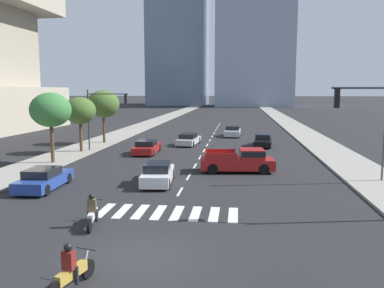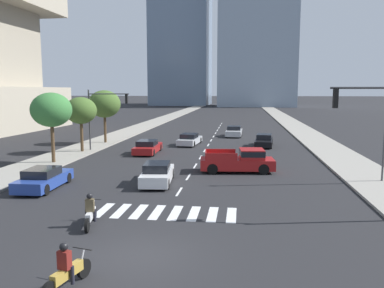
{
  "view_description": "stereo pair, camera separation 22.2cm",
  "coord_description": "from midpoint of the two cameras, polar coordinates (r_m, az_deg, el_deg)",
  "views": [
    {
      "loc": [
        3.34,
        -13.08,
        5.87
      ],
      "look_at": [
        0.0,
        15.13,
        2.0
      ],
      "focal_mm": 36.99,
      "sensor_mm": 36.0,
      "label": 1
    },
    {
      "loc": [
        3.56,
        -13.06,
        5.87
      ],
      "look_at": [
        0.0,
        15.13,
        2.0
      ],
      "focal_mm": 36.99,
      "sensor_mm": 36.0,
      "label": 2
    }
  ],
  "objects": [
    {
      "name": "sidewalk_west",
      "position": [
        46.19,
        -13.1,
        0.34
      ],
      "size": [
        4.0,
        260.0,
        0.15
      ],
      "primitive_type": "cube",
      "color": "gray",
      "rests_on": "ground"
    },
    {
      "name": "motorcycle_trailing",
      "position": [
        12.77,
        -17.53,
        -17.09
      ],
      "size": [
        0.84,
        2.16,
        1.49
      ],
      "rotation": [
        0.0,
        0.0,
        1.33
      ],
      "color": "black",
      "rests_on": "ground"
    },
    {
      "name": "sedan_silver_3",
      "position": [
        50.85,
        5.76,
        1.78
      ],
      "size": [
        2.11,
        4.4,
        1.32
      ],
      "rotation": [
        0.0,
        0.0,
        -1.62
      ],
      "color": "#B7BABF",
      "rests_on": "ground"
    },
    {
      "name": "sedan_silver_0",
      "position": [
        42.75,
        -0.65,
        0.64
      ],
      "size": [
        2.27,
        4.94,
        1.24
      ],
      "rotation": [
        0.0,
        0.0,
        1.47
      ],
      "color": "#B7BABF",
      "rests_on": "ground"
    },
    {
      "name": "sedan_black_1",
      "position": [
        42.34,
        10.04,
        0.47
      ],
      "size": [
        2.16,
        4.84,
        1.28
      ],
      "rotation": [
        0.0,
        0.0,
        -1.67
      ],
      "color": "black",
      "rests_on": "ground"
    },
    {
      "name": "motorcycle_lead",
      "position": [
        17.94,
        -14.51,
        -9.64
      ],
      "size": [
        0.76,
        2.22,
        1.49
      ],
      "rotation": [
        0.0,
        0.0,
        1.76
      ],
      "color": "black",
      "rests_on": "ground"
    },
    {
      "name": "ground_plane",
      "position": [
        14.74,
        -7.66,
        -15.79
      ],
      "size": [
        800.0,
        800.0,
        0.0
      ],
      "primitive_type": "plane",
      "color": "#232326"
    },
    {
      "name": "crosswalk_near",
      "position": [
        19.43,
        -3.85,
        -9.83
      ],
      "size": [
        6.75,
        2.35,
        0.01
      ],
      "color": "silver",
      "rests_on": "ground"
    },
    {
      "name": "street_tree_second",
      "position": [
        38.43,
        -16.03,
        4.62
      ],
      "size": [
        2.94,
        2.94,
        5.1
      ],
      "color": "#4C3823",
      "rests_on": "sidewalk_west"
    },
    {
      "name": "street_tree_third",
      "position": [
        44.43,
        -12.83,
        5.63
      ],
      "size": [
        3.51,
        3.51,
        5.73
      ],
      "color": "#4C3823",
      "rests_on": "sidewalk_west"
    },
    {
      "name": "sedan_blue_5",
      "position": [
        25.38,
        -20.82,
        -4.76
      ],
      "size": [
        1.98,
        4.59,
        1.28
      ],
      "rotation": [
        0.0,
        0.0,
        1.6
      ],
      "color": "navy",
      "rests_on": "ground"
    },
    {
      "name": "sidewalk_east",
      "position": [
        44.33,
        18.06,
        -0.14
      ],
      "size": [
        4.0,
        260.0,
        0.15
      ],
      "primitive_type": "cube",
      "color": "gray",
      "rests_on": "ground"
    },
    {
      "name": "traffic_signal_far",
      "position": [
        38.7,
        -12.88,
        4.93
      ],
      "size": [
        4.27,
        0.28,
        5.78
      ],
      "color": "#333335",
      "rests_on": "sidewalk_west"
    },
    {
      "name": "pickup_truck",
      "position": [
        28.82,
        6.82,
        -2.41
      ],
      "size": [
        5.43,
        2.53,
        1.67
      ],
      "rotation": [
        0.0,
        0.0,
        0.09
      ],
      "color": "maroon",
      "rests_on": "ground"
    },
    {
      "name": "sedan_red_4",
      "position": [
        37.23,
        -6.7,
        -0.46
      ],
      "size": [
        1.98,
        4.78,
        1.25
      ],
      "rotation": [
        0.0,
        0.0,
        1.58
      ],
      "color": "maroon",
      "rests_on": "ground"
    },
    {
      "name": "lane_divider_center",
      "position": [
        46.7,
        2.46,
        0.53
      ],
      "size": [
        0.14,
        50.0,
        0.01
      ],
      "color": "silver",
      "rests_on": "ground"
    },
    {
      "name": "street_tree_nearest",
      "position": [
        33.18,
        -19.9,
        4.61
      ],
      "size": [
        3.2,
        3.2,
        5.55
      ],
      "color": "#4C3823",
      "rests_on": "sidewalk_west"
    },
    {
      "name": "sedan_white_2",
      "position": [
        25.17,
        -5.2,
        -4.31
      ],
      "size": [
        2.12,
        4.6,
        1.36
      ],
      "rotation": [
        0.0,
        0.0,
        1.66
      ],
      "color": "silver",
      "rests_on": "ground"
    }
  ]
}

